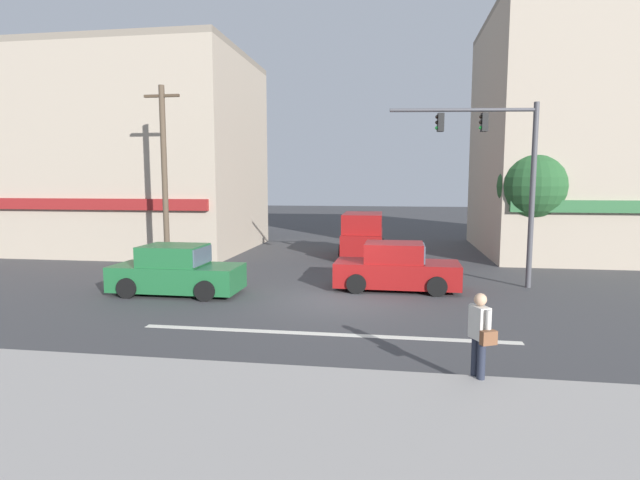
{
  "coord_description": "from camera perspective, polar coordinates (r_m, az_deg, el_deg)",
  "views": [
    {
      "loc": [
        1.63,
        -14.86,
        3.58
      ],
      "look_at": [
        -0.95,
        2.0,
        1.6
      ],
      "focal_mm": 28.0,
      "sensor_mm": 36.0,
      "label": 1
    }
  ],
  "objects": [
    {
      "name": "sedan_approaching_near",
      "position": [
        16.7,
        -16.06,
        -3.53
      ],
      "size": [
        4.11,
        1.9,
        1.58
      ],
      "color": "#1E6033",
      "rests_on": "ground"
    },
    {
      "name": "traffic_light_mast",
      "position": [
        17.88,
        20.3,
        8.12
      ],
      "size": [
        4.86,
        0.72,
        6.2
      ],
      "color": "#47474C",
      "rests_on": "ground"
    },
    {
      "name": "street_tree",
      "position": [
        23.06,
        23.07,
        5.63
      ],
      "size": [
        2.86,
        2.86,
        4.84
      ],
      "color": "#4C3823",
      "rests_on": "ground"
    },
    {
      "name": "sedan_waiting_far",
      "position": [
        16.88,
        8.69,
        -3.24
      ],
      "size": [
        4.12,
        1.92,
        1.58
      ],
      "color": "maroon",
      "rests_on": "ground"
    },
    {
      "name": "pedestrian_foreground_with_bag",
      "position": [
        9.27,
        17.8,
        -10.18
      ],
      "size": [
        0.43,
        0.68,
        1.67
      ],
      "color": "#232838",
      "rests_on": "ground"
    },
    {
      "name": "building_right_corner",
      "position": [
        28.81,
        30.13,
        10.4
      ],
      "size": [
        11.84,
        10.34,
        11.84
      ],
      "color": "tan",
      "rests_on": "ground"
    },
    {
      "name": "ground_plane",
      "position": [
        15.37,
        2.37,
        -6.85
      ],
      "size": [
        120.0,
        120.0,
        0.0
      ],
      "primitive_type": "plane",
      "color": "#3D3D3F"
    },
    {
      "name": "building_left_block",
      "position": [
        28.94,
        -21.22,
        9.1
      ],
      "size": [
        13.15,
        9.05,
        10.11
      ],
      "color": "tan",
      "rests_on": "ground"
    },
    {
      "name": "van_crossing_leftbound",
      "position": [
        24.1,
        4.91,
        0.47
      ],
      "size": [
        2.12,
        4.64,
        2.11
      ],
      "color": "maroon",
      "rests_on": "ground"
    },
    {
      "name": "utility_pole_far_right",
      "position": [
        23.67,
        22.22,
        8.47
      ],
      "size": [
        1.4,
        0.22,
        8.78
      ],
      "color": "brown",
      "rests_on": "ground"
    },
    {
      "name": "sidewalk_curb",
      "position": [
        7.44,
        -5.41,
        -21.48
      ],
      "size": [
        40.0,
        5.0,
        0.16
      ],
      "primitive_type": "cube",
      "color": "#9E9993",
      "rests_on": "ground"
    },
    {
      "name": "utility_pole_near_left",
      "position": [
        20.33,
        -17.34,
        6.85
      ],
      "size": [
        1.4,
        0.22,
        7.24
      ],
      "color": "brown",
      "rests_on": "ground"
    },
    {
      "name": "lane_marking_stripe",
      "position": [
        12.02,
        0.5,
        -10.69
      ],
      "size": [
        9.0,
        0.24,
        0.01
      ],
      "primitive_type": "cube",
      "color": "silver",
      "rests_on": "ground"
    }
  ]
}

